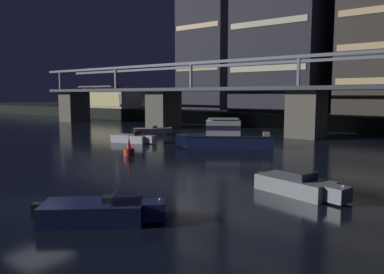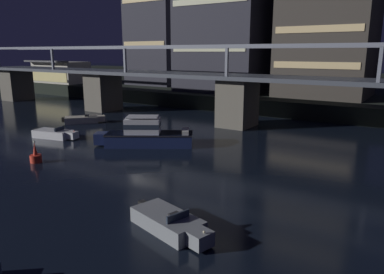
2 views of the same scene
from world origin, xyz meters
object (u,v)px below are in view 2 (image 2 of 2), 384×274
at_px(tower_central, 330,13).
at_px(cabin_cruiser_near_left, 146,134).
at_px(speedboat_near_right, 83,120).
at_px(speedboat_mid_right, 170,223).
at_px(speedboat_mid_left, 55,134).
at_px(river_bridge, 238,91).
at_px(channel_buoy, 36,157).
at_px(waterfront_pavilion, 61,72).

distance_m(tower_central, cabin_cruiser_near_left, 34.91).
bearing_deg(speedboat_near_right, speedboat_mid_right, -32.94).
height_order(speedboat_near_right, speedboat_mid_left, same).
height_order(river_bridge, speedboat_mid_right, river_bridge).
xyz_separation_m(cabin_cruiser_near_left, speedboat_mid_right, (11.94, -12.32, -0.64)).
xyz_separation_m(speedboat_near_right, channel_buoy, (9.98, -13.36, 0.06)).
bearing_deg(waterfront_pavilion, tower_central, 6.88).
xyz_separation_m(speedboat_mid_left, channel_buoy, (6.02, -6.25, 0.06)).
height_order(tower_central, channel_buoy, tower_central).
distance_m(waterfront_pavilion, channel_buoy, 53.09).
distance_m(river_bridge, speedboat_mid_left, 20.68).
relative_size(waterfront_pavilion, speedboat_mid_right, 2.39).
xyz_separation_m(waterfront_pavilion, speedboat_near_right, (30.69, -20.53, -4.02)).
bearing_deg(speedboat_near_right, waterfront_pavilion, 146.22).
bearing_deg(speedboat_near_right, river_bridge, 27.06).
distance_m(tower_central, waterfront_pavilion, 54.19).
relative_size(tower_central, speedboat_mid_right, 4.62).
distance_m(tower_central, speedboat_mid_right, 45.82).
bearing_deg(speedboat_mid_left, cabin_cruiser_near_left, 15.53).
distance_m(river_bridge, channel_buoy, 23.32).
bearing_deg(speedboat_near_right, cabin_cruiser_near_left, -17.54).
height_order(cabin_cruiser_near_left, speedboat_near_right, cabin_cruiser_near_left).
xyz_separation_m(river_bridge, channel_buoy, (-6.89, -21.98, -3.64)).
distance_m(cabin_cruiser_near_left, speedboat_mid_left, 10.26).
distance_m(river_bridge, speedboat_mid_right, 27.09).
distance_m(cabin_cruiser_near_left, speedboat_mid_right, 17.17).
bearing_deg(waterfront_pavilion, speedboat_mid_right, -33.40).
bearing_deg(speedboat_mid_left, channel_buoy, -46.07).
bearing_deg(river_bridge, channel_buoy, -107.40).
relative_size(cabin_cruiser_near_left, speedboat_mid_right, 1.70).
bearing_deg(cabin_cruiser_near_left, waterfront_pavilion, 150.78).
height_order(tower_central, speedboat_mid_right, tower_central).
distance_m(waterfront_pavilion, speedboat_near_right, 37.15).
relative_size(river_bridge, tower_central, 3.98).
height_order(cabin_cruiser_near_left, speedboat_mid_left, cabin_cruiser_near_left).
distance_m(waterfront_pavilion, speedboat_mid_left, 44.51).
bearing_deg(cabin_cruiser_near_left, channel_buoy, -113.15).
bearing_deg(channel_buoy, speedboat_mid_right, -11.91).
distance_m(river_bridge, tower_central, 21.50).
height_order(waterfront_pavilion, speedboat_mid_left, waterfront_pavilion).
xyz_separation_m(speedboat_near_right, speedboat_mid_left, (3.96, -7.11, 0.00)).
bearing_deg(waterfront_pavilion, speedboat_mid_left, -38.58).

